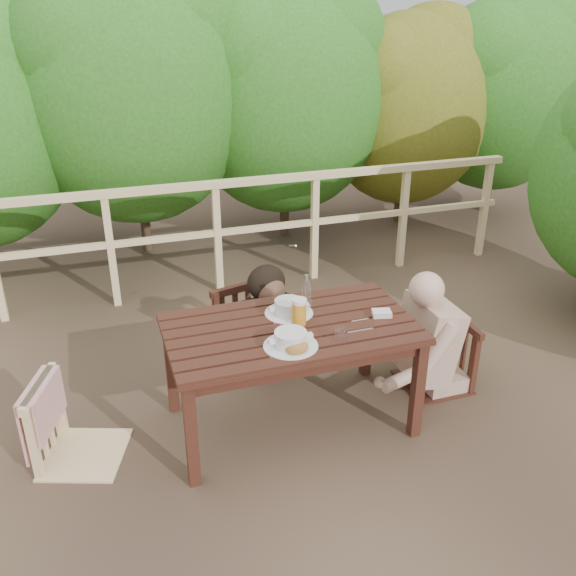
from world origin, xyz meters
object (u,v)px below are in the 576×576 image
object	(u,v)px
chair_left	(74,389)
soup_near	(291,340)
bottle	(306,293)
beer_glass	(299,313)
tumbler	(340,335)
diner_right	(447,291)
table	(291,376)
soup_far	(289,308)
chair_far	(256,299)
bread_roll	(296,347)
butter_tub	(381,314)
chair_right	(439,327)
woman	(255,284)

from	to	relation	value
chair_left	soup_near	distance (m)	1.22
soup_near	bottle	xyz separation A→B (m)	(0.23, 0.39, 0.07)
beer_glass	tumbler	xyz separation A→B (m)	(0.16, -0.25, -0.05)
chair_left	diner_right	world-z (taller)	diner_right
bottle	tumbler	distance (m)	0.42
soup_near	bottle	world-z (taller)	bottle
tumbler	table	bearing A→B (deg)	131.30
table	bottle	xyz separation A→B (m)	(0.16, 0.17, 0.45)
diner_right	soup_far	distance (m)	1.05
chair_far	table	bearing A→B (deg)	-104.84
bread_roll	butter_tub	world-z (taller)	bread_roll
bread_roll	bottle	xyz separation A→B (m)	(0.22, 0.46, 0.08)
chair_far	bread_roll	size ratio (longest dim) A/B	7.51
bottle	chair_right	bearing A→B (deg)	-5.16
chair_far	chair_right	distance (m)	1.25
bottle	tumbler	xyz separation A→B (m)	(0.05, -0.41, -0.08)
table	chair_right	world-z (taller)	chair_right
table	soup_far	distance (m)	0.41
table	butter_tub	distance (m)	0.66
soup_near	beer_glass	world-z (taller)	beer_glass
chair_left	bread_roll	distance (m)	1.24
beer_glass	tumbler	size ratio (longest dim) A/B	2.12
table	chair_right	bearing A→B (deg)	4.99
bread_roll	table	bearing A→B (deg)	77.49
chair_left	bread_roll	xyz separation A→B (m)	(1.17, -0.35, 0.25)
soup_far	beer_glass	size ratio (longest dim) A/B	1.71
tumbler	beer_glass	bearing A→B (deg)	122.63
chair_left	woman	distance (m)	1.43
chair_left	chair_far	bearing A→B (deg)	-41.50
bread_roll	tumbler	world-z (taller)	tumbler
bottle	tumbler	bearing A→B (deg)	-82.76
chair_right	soup_near	distance (m)	1.21
chair_left	bread_roll	size ratio (longest dim) A/B	6.96
chair_right	bread_roll	bearing A→B (deg)	-71.63
chair_far	soup_near	world-z (taller)	chair_far
bottle	butter_tub	world-z (taller)	bottle
soup_far	bottle	world-z (taller)	bottle
diner_right	beer_glass	bearing A→B (deg)	94.49
woman	tumbler	distance (m)	1.04
table	bread_roll	xyz separation A→B (m)	(-0.06, -0.29, 0.37)
diner_right	bread_roll	distance (m)	1.21
woman	bread_roll	distance (m)	1.07
chair_right	tumbler	world-z (taller)	chair_right
chair_right	butter_tub	distance (m)	0.59
bottle	butter_tub	bearing A→B (deg)	-30.53
soup_far	bottle	size ratio (longest dim) A/B	1.23
chair_left	tumbler	bearing A→B (deg)	-82.75
soup_near	bread_roll	xyz separation A→B (m)	(0.01, -0.07, -0.01)
bread_roll	bottle	size ratio (longest dim) A/B	0.55
chair_far	woman	world-z (taller)	woman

